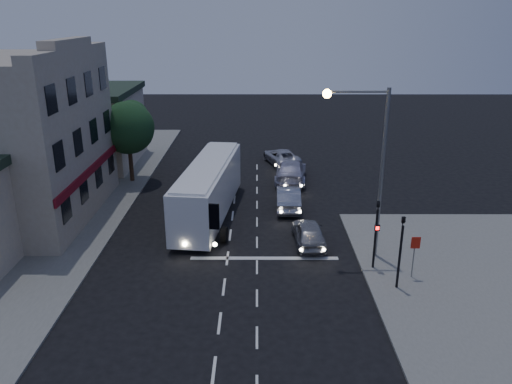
{
  "coord_description": "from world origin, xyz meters",
  "views": [
    {
      "loc": [
        1.6,
        -22.17,
        12.5
      ],
      "look_at": [
        1.54,
        6.49,
        2.2
      ],
      "focal_mm": 35.0,
      "sensor_mm": 36.0,
      "label": 1
    }
  ],
  "objects_px": {
    "car_sedan_c": "(281,157)",
    "traffic_signal_side": "(401,244)",
    "car_suv": "(309,233)",
    "car_sedan_a": "(288,198)",
    "car_sedan_b": "(291,171)",
    "regulatory_sign": "(415,250)",
    "traffic_signal_main": "(376,226)",
    "street_tree": "(128,125)",
    "streetlight": "(370,155)",
    "tour_bus": "(209,188)"
  },
  "relations": [
    {
      "from": "car_sedan_b",
      "to": "street_tree",
      "type": "height_order",
      "value": "street_tree"
    },
    {
      "from": "traffic_signal_main",
      "to": "street_tree",
      "type": "distance_m",
      "value": 21.38
    },
    {
      "from": "street_tree",
      "to": "regulatory_sign",
      "type": "bearing_deg",
      "value": -41.08
    },
    {
      "from": "regulatory_sign",
      "to": "traffic_signal_main",
      "type": "bearing_deg",
      "value": 149.16
    },
    {
      "from": "car_sedan_c",
      "to": "traffic_signal_main",
      "type": "bearing_deg",
      "value": 84.19
    },
    {
      "from": "regulatory_sign",
      "to": "car_suv",
      "type": "bearing_deg",
      "value": 139.58
    },
    {
      "from": "street_tree",
      "to": "car_suv",
      "type": "bearing_deg",
      "value": -41.32
    },
    {
      "from": "car_suv",
      "to": "regulatory_sign",
      "type": "bearing_deg",
      "value": 136.99
    },
    {
      "from": "tour_bus",
      "to": "car_sedan_a",
      "type": "relative_size",
      "value": 2.61
    },
    {
      "from": "car_suv",
      "to": "traffic_signal_main",
      "type": "relative_size",
      "value": 0.99
    },
    {
      "from": "car_sedan_b",
      "to": "traffic_signal_main",
      "type": "xyz_separation_m",
      "value": [
        3.35,
        -14.37,
        1.59
      ]
    },
    {
      "from": "car_suv",
      "to": "car_sedan_c",
      "type": "distance_m",
      "value": 16.18
    },
    {
      "from": "regulatory_sign",
      "to": "streetlight",
      "type": "relative_size",
      "value": 0.24
    },
    {
      "from": "car_suv",
      "to": "car_sedan_a",
      "type": "bearing_deg",
      "value": -84.13
    },
    {
      "from": "car_suv",
      "to": "car_sedan_c",
      "type": "height_order",
      "value": "car_suv"
    },
    {
      "from": "regulatory_sign",
      "to": "street_tree",
      "type": "relative_size",
      "value": 0.35
    },
    {
      "from": "car_suv",
      "to": "traffic_signal_side",
      "type": "bearing_deg",
      "value": 124.21
    },
    {
      "from": "car_suv",
      "to": "traffic_signal_main",
      "type": "distance_m",
      "value": 4.62
    },
    {
      "from": "tour_bus",
      "to": "car_sedan_b",
      "type": "bearing_deg",
      "value": 57.66
    },
    {
      "from": "car_sedan_c",
      "to": "regulatory_sign",
      "type": "height_order",
      "value": "regulatory_sign"
    },
    {
      "from": "car_sedan_a",
      "to": "street_tree",
      "type": "relative_size",
      "value": 0.73
    },
    {
      "from": "car_sedan_a",
      "to": "car_sedan_c",
      "type": "height_order",
      "value": "car_sedan_a"
    },
    {
      "from": "traffic_signal_main",
      "to": "street_tree",
      "type": "bearing_deg",
      "value": 137.97
    },
    {
      "from": "car_sedan_c",
      "to": "traffic_signal_main",
      "type": "xyz_separation_m",
      "value": [
        3.85,
        -19.18,
        1.75
      ]
    },
    {
      "from": "car_sedan_c",
      "to": "traffic_signal_side",
      "type": "bearing_deg",
      "value": 84.98
    },
    {
      "from": "car_sedan_a",
      "to": "traffic_signal_main",
      "type": "distance_m",
      "value": 9.61
    },
    {
      "from": "car_suv",
      "to": "traffic_signal_side",
      "type": "xyz_separation_m",
      "value": [
        3.74,
        -5.0,
        1.73
      ]
    },
    {
      "from": "car_sedan_b",
      "to": "regulatory_sign",
      "type": "bearing_deg",
      "value": 113.79
    },
    {
      "from": "car_sedan_a",
      "to": "car_sedan_c",
      "type": "distance_m",
      "value": 10.55
    },
    {
      "from": "tour_bus",
      "to": "car_sedan_c",
      "type": "relative_size",
      "value": 2.44
    },
    {
      "from": "traffic_signal_main",
      "to": "traffic_signal_side",
      "type": "bearing_deg",
      "value": -70.51
    },
    {
      "from": "car_suv",
      "to": "traffic_signal_main",
      "type": "xyz_separation_m",
      "value": [
        3.04,
        -3.02,
        1.73
      ]
    },
    {
      "from": "car_sedan_a",
      "to": "car_sedan_c",
      "type": "relative_size",
      "value": 0.94
    },
    {
      "from": "car_sedan_c",
      "to": "traffic_signal_side",
      "type": "relative_size",
      "value": 1.18
    },
    {
      "from": "car_sedan_c",
      "to": "streetlight",
      "type": "height_order",
      "value": "streetlight"
    },
    {
      "from": "regulatory_sign",
      "to": "streetlight",
      "type": "xyz_separation_m",
      "value": [
        -1.96,
        2.44,
        4.14
      ]
    },
    {
      "from": "car_sedan_c",
      "to": "car_suv",
      "type": "bearing_deg",
      "value": 75.71
    },
    {
      "from": "car_suv",
      "to": "traffic_signal_side",
      "type": "height_order",
      "value": "traffic_signal_side"
    },
    {
      "from": "car_sedan_b",
      "to": "streetlight",
      "type": "distance_m",
      "value": 14.19
    },
    {
      "from": "car_sedan_a",
      "to": "car_sedan_b",
      "type": "relative_size",
      "value": 0.78
    },
    {
      "from": "car_sedan_a",
      "to": "car_sedan_b",
      "type": "height_order",
      "value": "car_sedan_b"
    },
    {
      "from": "traffic_signal_main",
      "to": "street_tree",
      "type": "xyz_separation_m",
      "value": [
        -15.81,
        14.25,
        2.08
      ]
    },
    {
      "from": "car_sedan_b",
      "to": "traffic_signal_main",
      "type": "height_order",
      "value": "traffic_signal_main"
    },
    {
      "from": "car_suv",
      "to": "street_tree",
      "type": "height_order",
      "value": "street_tree"
    },
    {
      "from": "car_suv",
      "to": "car_sedan_c",
      "type": "relative_size",
      "value": 0.84
    },
    {
      "from": "tour_bus",
      "to": "streetlight",
      "type": "height_order",
      "value": "streetlight"
    },
    {
      "from": "regulatory_sign",
      "to": "car_sedan_b",
      "type": "bearing_deg",
      "value": 108.18
    },
    {
      "from": "traffic_signal_side",
      "to": "street_tree",
      "type": "height_order",
      "value": "street_tree"
    },
    {
      "from": "tour_bus",
      "to": "traffic_signal_main",
      "type": "height_order",
      "value": "traffic_signal_main"
    },
    {
      "from": "streetlight",
      "to": "street_tree",
      "type": "height_order",
      "value": "streetlight"
    }
  ]
}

